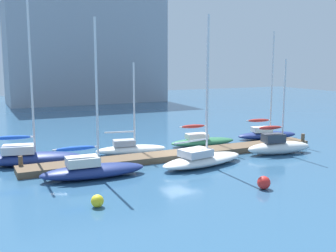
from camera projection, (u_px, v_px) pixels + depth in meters
name	position (u px, v px, depth m)	size (l,w,h in m)	color
ground_plane	(180.00, 157.00, 29.82)	(120.00, 120.00, 0.00)	#2D567A
dock_pier	(180.00, 155.00, 29.79)	(22.29, 1.93, 0.42)	brown
dock_piling_near_end	(21.00, 164.00, 25.86)	(0.28, 0.28, 1.02)	brown
dock_piling_far_end	(303.00, 140.00, 33.62)	(0.28, 0.28, 1.02)	brown
sailboat_0	(28.00, 156.00, 27.67)	(7.08, 3.28, 11.59)	navy
sailboat_1	(92.00, 168.00, 24.58)	(6.31, 2.17, 9.32)	navy
sailboat_2	(130.00, 148.00, 30.86)	(5.43, 2.34, 6.74)	white
sailboat_3	(202.00, 158.00, 27.40)	(6.70, 3.28, 9.78)	white
sailboat_4	(202.00, 140.00, 33.88)	(5.67, 2.21, 8.53)	#2D7047
sailboat_5	(278.00, 146.00, 30.86)	(5.26, 2.17, 6.99)	white
sailboat_6	(266.00, 133.00, 36.71)	(5.71, 2.55, 9.33)	navy
mooring_buoy_yellow	(97.00, 201.00, 19.74)	(0.62, 0.62, 0.62)	yellow
mooring_buoy_red	(264.00, 183.00, 22.50)	(0.72, 0.72, 0.72)	red
harbor_building_distant	(86.00, 41.00, 67.29)	(24.80, 9.52, 19.75)	#9399A3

